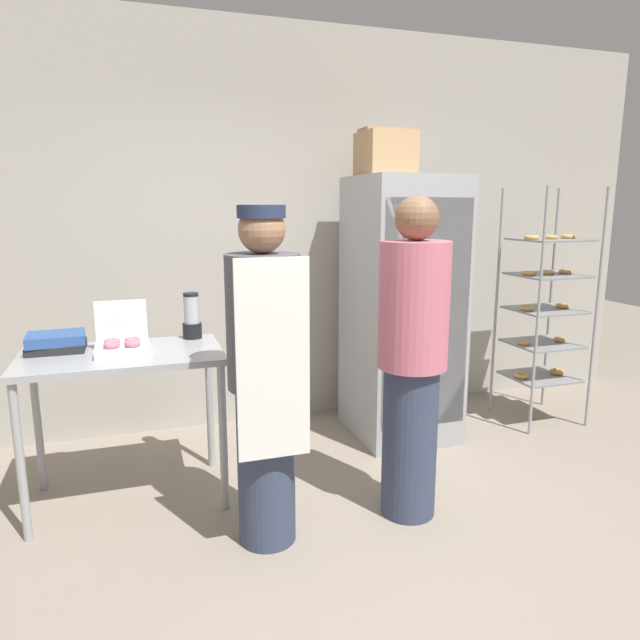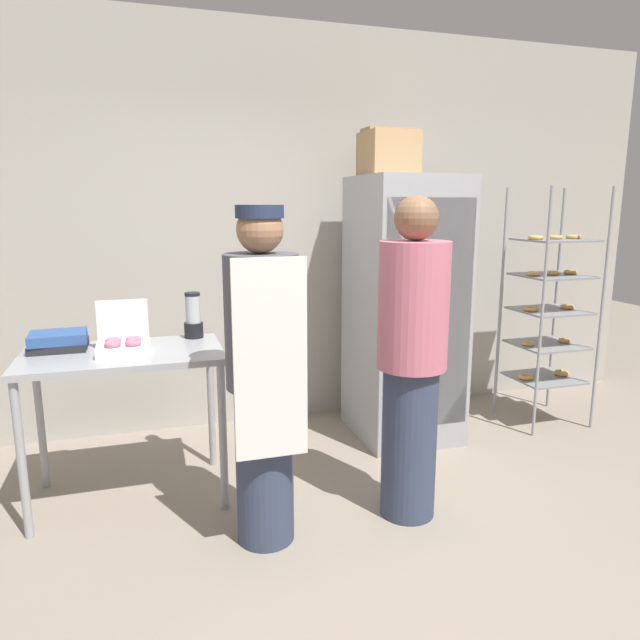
{
  "view_description": "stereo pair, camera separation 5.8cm",
  "coord_description": "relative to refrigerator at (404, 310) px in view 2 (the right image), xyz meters",
  "views": [
    {
      "loc": [
        -1.08,
        -2.18,
        1.68
      ],
      "look_at": [
        -0.11,
        0.79,
        1.05
      ],
      "focal_mm": 32.0,
      "sensor_mm": 36.0,
      "label": 1
    },
    {
      "loc": [
        -1.02,
        -2.19,
        1.68
      ],
      "look_at": [
        -0.11,
        0.79,
        1.05
      ],
      "focal_mm": 32.0,
      "sensor_mm": 36.0,
      "label": 2
    }
  ],
  "objects": [
    {
      "name": "ground_plane",
      "position": [
        -0.75,
        -1.49,
        -0.94
      ],
      "size": [
        14.0,
        14.0,
        0.0
      ],
      "primitive_type": "plane",
      "color": "gray"
    },
    {
      "name": "back_wall",
      "position": [
        -0.75,
        0.66,
        0.56
      ],
      "size": [
        6.4,
        0.12,
        2.99
      ],
      "primitive_type": "cube",
      "color": "#ADA89E",
      "rests_on": "ground_plane"
    },
    {
      "name": "refrigerator",
      "position": [
        0.0,
        0.0,
        0.0
      ],
      "size": [
        0.69,
        0.78,
        1.88
      ],
      "color": "#9EA0A5",
      "rests_on": "ground_plane"
    },
    {
      "name": "baking_rack",
      "position": [
        1.18,
        -0.1,
        -0.04
      ],
      "size": [
        0.55,
        0.52,
        1.81
      ],
      "color": "#93969B",
      "rests_on": "ground_plane"
    },
    {
      "name": "prep_counter",
      "position": [
        -1.92,
        -0.42,
        -0.17
      ],
      "size": [
        1.09,
        0.65,
        0.88
      ],
      "color": "#9EA0A5",
      "rests_on": "ground_plane"
    },
    {
      "name": "donut_box",
      "position": [
        -1.91,
        -0.44,
        -0.01
      ],
      "size": [
        0.28,
        0.24,
        0.28
      ],
      "color": "white",
      "rests_on": "prep_counter"
    },
    {
      "name": "blender_pitcher",
      "position": [
        -1.51,
        -0.17,
        0.06
      ],
      "size": [
        0.12,
        0.12,
        0.28
      ],
      "color": "black",
      "rests_on": "prep_counter"
    },
    {
      "name": "binder_stack",
      "position": [
        -2.27,
        -0.26,
        -0.01
      ],
      "size": [
        0.32,
        0.26,
        0.1
      ],
      "color": "#232328",
      "rests_on": "prep_counter"
    },
    {
      "name": "cardboard_storage_box",
      "position": [
        -0.12,
        0.08,
        1.09
      ],
      "size": [
        0.35,
        0.35,
        0.32
      ],
      "color": "tan",
      "rests_on": "refrigerator"
    },
    {
      "name": "person_baker",
      "position": [
        -1.26,
        -1.07,
        -0.06
      ],
      "size": [
        0.36,
        0.37,
        1.68
      ],
      "color": "#333D56",
      "rests_on": "ground_plane"
    },
    {
      "name": "person_customer",
      "position": [
        -0.46,
        -1.05,
        -0.06
      ],
      "size": [
        0.37,
        0.37,
        1.73
      ],
      "color": "#333D56",
      "rests_on": "ground_plane"
    }
  ]
}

